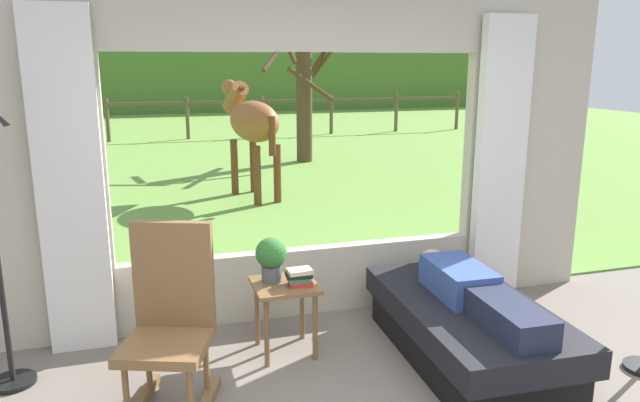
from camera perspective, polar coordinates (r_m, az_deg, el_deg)
back_wall_with_window at (r=4.65m, az=-1.65°, el=3.64°), size 5.20×0.12×2.55m
curtain_panel_left at (r=4.39m, az=-22.94°, el=1.35°), size 0.44×0.10×2.40m
curtain_panel_right at (r=5.23m, az=16.97°, el=3.61°), size 0.44×0.10×2.40m
outdoor_pasture_lawn at (r=15.50m, az=-12.34°, el=5.51°), size 36.00×21.68×0.02m
distant_hill_ridge at (r=25.20m, az=-14.40°, el=11.01°), size 36.00×2.00×2.40m
recliner_sofa at (r=4.32m, az=13.98°, el=-11.88°), size 0.97×1.73×0.42m
reclining_person at (r=4.16m, az=14.57°, el=-8.36°), size 0.36×1.43×0.22m
rocking_chair at (r=3.65m, az=-14.23°, el=-11.13°), size 0.67×0.80×1.12m
side_table at (r=4.21m, az=-3.40°, el=-9.11°), size 0.44×0.44×0.52m
potted_plant at (r=4.15m, az=-4.73°, el=-5.38°), size 0.22×0.22×0.32m
book_stack at (r=4.12m, az=-1.99°, el=-7.31°), size 0.19×0.17×0.12m
horse at (r=8.88m, az=-6.60°, el=7.57°), size 0.84×1.82×1.73m
pasture_tree at (r=12.12m, az=-1.54°, el=10.09°), size 1.60×1.47×2.71m
pasture_fence_line at (r=16.14m, az=-12.69°, el=8.42°), size 16.10×0.10×1.10m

